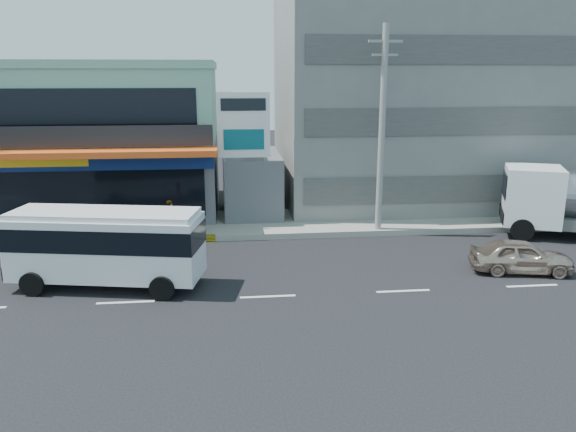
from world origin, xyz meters
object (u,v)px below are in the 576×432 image
Objects in this scene: billboard at (244,133)px; shop_building at (109,142)px; concrete_building at (414,86)px; utility_pole_near at (382,130)px; motorcycle_rider at (172,230)px; sedan at (521,256)px; satellite_dish at (253,155)px; minibus at (106,242)px.

shop_building is at bearing 147.68° from billboard.
concrete_building reaches higher than utility_pole_near.
motorcycle_rider is (-10.00, -0.60, -4.45)m from utility_pole_near.
sedan is (0.30, -13.50, -6.33)m from concrete_building.
concrete_building is 14.91m from sedan.
utility_pole_near is at bearing -25.06° from shop_building.
motorcycle_rider is (4.00, -7.15, -3.30)m from shop_building.
satellite_dish is (8.00, -2.95, -0.42)m from shop_building.
satellite_dish is 2.31m from billboard.
shop_building reaches higher than motorcycle_rider.
utility_pole_near reaches higher than motorcycle_rider.
minibus is at bearing -109.64° from motorcycle_rider.
utility_pole_near is at bearing -30.96° from satellite_dish.
utility_pole_near is at bearing 26.03° from minibus.
motorcycle_rider reaches higher than sedan.
shop_building reaches higher than billboard.
concrete_building reaches higher than billboard.
concrete_building is 11.30m from satellite_dish.
motorcycle_rider is at bearing -145.56° from billboard.
concrete_building reaches higher than shop_building.
minibus is 1.85× the size of sedan.
concrete_building is 17.41m from motorcycle_rider.
motorcycle_rider is at bearing -176.57° from utility_pole_near.
motorcycle_rider is (-4.00, -4.20, -2.88)m from satellite_dish.
billboard is at bearing 164.52° from utility_pole_near.
satellite_dish is at bearing 58.65° from sedan.
sedan is at bearing -42.69° from satellite_dish.
minibus is (2.15, -12.33, -2.25)m from shop_building.
utility_pole_near is (-4.00, -7.60, -1.85)m from concrete_building.
satellite_dish is at bearing 46.40° from motorcycle_rider.
minibus is 16.19m from sedan.
utility_pole_near is at bearing 3.43° from motorcycle_rider.
billboard is 13.93m from sedan.
shop_building is at bearing 159.79° from satellite_dish.
satellite_dish is 0.15× the size of utility_pole_near.
concrete_building is at bearing 62.24° from utility_pole_near.
billboard is at bearing 65.85° from sedan.
satellite_dish reaches higher than sedan.
sedan is (10.30, -9.50, -2.90)m from satellite_dish.
utility_pole_near is at bearing -15.48° from billboard.
minibus is (-15.85, -13.39, -5.25)m from concrete_building.
concrete_building reaches higher than minibus.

